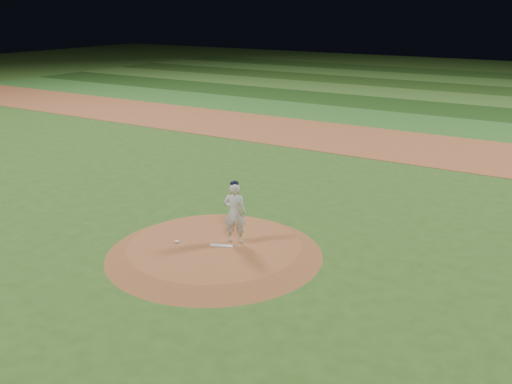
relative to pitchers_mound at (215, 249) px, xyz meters
The scene contains 12 objects.
ground 0.12m from the pitchers_mound, ahead, with size 120.00×120.00×0.00m, color #315A1D.
infield_dirt_band 14.00m from the pitchers_mound, 90.00° to the left, with size 70.00×6.00×0.02m, color #9D5530.
outfield_stripe_0 19.50m from the pitchers_mound, 90.00° to the left, with size 70.00×5.00×0.02m, color #2F6826.
outfield_stripe_1 24.50m from the pitchers_mound, 90.00° to the left, with size 70.00×5.00×0.02m, color #1B4014.
outfield_stripe_2 29.50m from the pitchers_mound, 90.00° to the left, with size 70.00×5.00×0.02m, color #3B6B26.
outfield_stripe_3 34.50m from the pitchers_mound, 90.00° to the left, with size 70.00×5.00×0.02m, color #234616.
outfield_stripe_4 39.50m from the pitchers_mound, 90.00° to the left, with size 70.00×5.00×0.02m, color #3D6F28.
outfield_stripe_5 44.50m from the pitchers_mound, 90.00° to the left, with size 70.00×5.00×0.02m, color #224917.
pitchers_mound is the anchor object (origin of this frame).
pitching_rubber 0.25m from the pitchers_mound, ahead, with size 0.57×0.14×0.03m, color white.
rosin_bag 0.99m from the pitchers_mound, 155.56° to the right, with size 0.12×0.12×0.06m, color white.
pitcher_on_mound 1.09m from the pitchers_mound, 50.84° to the left, with size 0.68×0.56×1.65m.
Camera 1 is at (7.94, -10.75, 6.05)m, focal length 40.00 mm.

